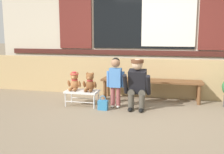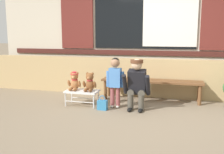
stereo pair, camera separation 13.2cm
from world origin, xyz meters
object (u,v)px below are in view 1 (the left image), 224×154
(teddy_bear_plain, at_px, (90,83))
(child_standing, at_px, (116,77))
(wooden_bench_long, at_px, (151,83))
(small_display_bench, at_px, (82,92))
(adult_crouching, at_px, (138,84))
(teddy_bear_with_hat, at_px, (74,81))
(handbag_on_ground, at_px, (103,105))

(teddy_bear_plain, distance_m, child_standing, 0.52)
(wooden_bench_long, xyz_separation_m, small_display_bench, (-1.26, -0.74, -0.11))
(adult_crouching, bearing_deg, small_display_bench, -179.15)
(small_display_bench, xyz_separation_m, teddy_bear_with_hat, (-0.16, 0.00, 0.21))
(small_display_bench, bearing_deg, child_standing, 2.09)
(small_display_bench, relative_size, teddy_bear_with_hat, 1.76)
(small_display_bench, relative_size, child_standing, 0.67)
(teddy_bear_with_hat, distance_m, handbag_on_ground, 0.76)
(child_standing, bearing_deg, teddy_bear_with_hat, -178.46)
(child_standing, distance_m, handbag_on_ground, 0.57)
(teddy_bear_with_hat, height_order, adult_crouching, adult_crouching)
(small_display_bench, height_order, handbag_on_ground, small_display_bench)
(small_display_bench, xyz_separation_m, child_standing, (0.67, 0.02, 0.33))
(small_display_bench, distance_m, child_standing, 0.74)
(adult_crouching, distance_m, handbag_on_ground, 0.75)
(handbag_on_ground, bearing_deg, small_display_bench, 158.20)
(teddy_bear_with_hat, height_order, teddy_bear_plain, same)
(wooden_bench_long, xyz_separation_m, child_standing, (-0.60, -0.72, 0.22))
(small_display_bench, height_order, child_standing, child_standing)
(teddy_bear_plain, height_order, child_standing, child_standing)
(small_display_bench, bearing_deg, handbag_on_ground, -21.80)
(teddy_bear_plain, bearing_deg, child_standing, 2.59)
(wooden_bench_long, bearing_deg, child_standing, -129.75)
(wooden_bench_long, height_order, teddy_bear_with_hat, teddy_bear_with_hat)
(teddy_bear_plain, xyz_separation_m, handbag_on_ground, (0.32, -0.19, -0.37))
(handbag_on_ground, bearing_deg, child_standing, 48.43)
(small_display_bench, height_order, adult_crouching, adult_crouching)
(small_display_bench, bearing_deg, adult_crouching, 0.85)
(teddy_bear_with_hat, bearing_deg, adult_crouching, 0.64)
(wooden_bench_long, height_order, teddy_bear_plain, teddy_bear_plain)
(small_display_bench, height_order, teddy_bear_with_hat, teddy_bear_with_hat)
(teddy_bear_plain, xyz_separation_m, child_standing, (0.51, 0.02, 0.13))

